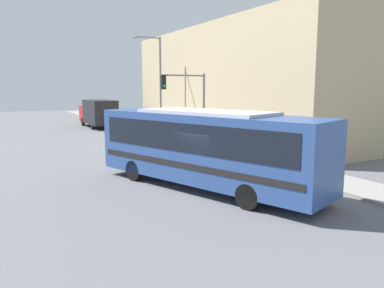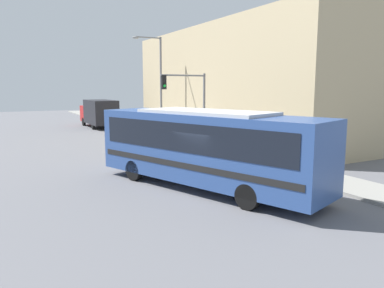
{
  "view_description": "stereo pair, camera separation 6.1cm",
  "coord_description": "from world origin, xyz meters",
  "px_view_note": "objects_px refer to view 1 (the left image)",
  "views": [
    {
      "loc": [
        -7.71,
        -12.87,
        4.25
      ],
      "look_at": [
        1.19,
        3.41,
        1.43
      ],
      "focal_mm": 35.0,
      "sensor_mm": 36.0,
      "label": 1
    },
    {
      "loc": [
        -7.66,
        -12.9,
        4.25
      ],
      "look_at": [
        1.19,
        3.41,
        1.43
      ],
      "focal_mm": 35.0,
      "sensor_mm": 36.0,
      "label": 2
    }
  ],
  "objects_px": {
    "fire_hydrant": "(258,157)",
    "traffic_light_pole": "(189,97)",
    "parking_meter": "(203,135)",
    "pedestrian_near_corner": "(208,135)",
    "delivery_truck": "(98,112)",
    "street_lamp": "(157,79)",
    "city_bus": "(205,144)"
  },
  "relations": [
    {
      "from": "fire_hydrant",
      "to": "street_lamp",
      "type": "height_order",
      "value": "street_lamp"
    },
    {
      "from": "traffic_light_pole",
      "to": "fire_hydrant",
      "type": "bearing_deg",
      "value": -80.75
    },
    {
      "from": "pedestrian_near_corner",
      "to": "traffic_light_pole",
      "type": "bearing_deg",
      "value": -168.71
    },
    {
      "from": "parking_meter",
      "to": "pedestrian_near_corner",
      "type": "bearing_deg",
      "value": 36.92
    },
    {
      "from": "fire_hydrant",
      "to": "traffic_light_pole",
      "type": "xyz_separation_m",
      "value": [
        -1.0,
        6.15,
        3.11
      ]
    },
    {
      "from": "fire_hydrant",
      "to": "pedestrian_near_corner",
      "type": "bearing_deg",
      "value": 83.49
    },
    {
      "from": "fire_hydrant",
      "to": "traffic_light_pole",
      "type": "relative_size",
      "value": 0.14
    },
    {
      "from": "parking_meter",
      "to": "street_lamp",
      "type": "relative_size",
      "value": 0.17
    },
    {
      "from": "fire_hydrant",
      "to": "traffic_light_pole",
      "type": "distance_m",
      "value": 6.96
    },
    {
      "from": "traffic_light_pole",
      "to": "parking_meter",
      "type": "xyz_separation_m",
      "value": [
        1.0,
        -0.21,
        -2.55
      ]
    },
    {
      "from": "city_bus",
      "to": "pedestrian_near_corner",
      "type": "height_order",
      "value": "city_bus"
    },
    {
      "from": "fire_hydrant",
      "to": "traffic_light_pole",
      "type": "bearing_deg",
      "value": 99.25
    },
    {
      "from": "traffic_light_pole",
      "to": "street_lamp",
      "type": "relative_size",
      "value": 0.61
    },
    {
      "from": "city_bus",
      "to": "fire_hydrant",
      "type": "bearing_deg",
      "value": 8.45
    },
    {
      "from": "city_bus",
      "to": "delivery_truck",
      "type": "height_order",
      "value": "city_bus"
    },
    {
      "from": "city_bus",
      "to": "street_lamp",
      "type": "bearing_deg",
      "value": 53.96
    },
    {
      "from": "parking_meter",
      "to": "pedestrian_near_corner",
      "type": "xyz_separation_m",
      "value": [
        0.74,
        0.56,
        -0.11
      ]
    },
    {
      "from": "city_bus",
      "to": "traffic_light_pole",
      "type": "bearing_deg",
      "value": 46.59
    },
    {
      "from": "city_bus",
      "to": "traffic_light_pole",
      "type": "height_order",
      "value": "traffic_light_pole"
    },
    {
      "from": "street_lamp",
      "to": "city_bus",
      "type": "bearing_deg",
      "value": -106.72
    },
    {
      "from": "delivery_truck",
      "to": "parking_meter",
      "type": "height_order",
      "value": "delivery_truck"
    },
    {
      "from": "traffic_light_pole",
      "to": "pedestrian_near_corner",
      "type": "height_order",
      "value": "traffic_light_pole"
    },
    {
      "from": "delivery_truck",
      "to": "fire_hydrant",
      "type": "xyz_separation_m",
      "value": [
        2.46,
        -23.98,
        -1.1
      ]
    },
    {
      "from": "city_bus",
      "to": "traffic_light_pole",
      "type": "relative_size",
      "value": 2.16
    },
    {
      "from": "delivery_truck",
      "to": "traffic_light_pole",
      "type": "height_order",
      "value": "traffic_light_pole"
    },
    {
      "from": "fire_hydrant",
      "to": "street_lamp",
      "type": "distance_m",
      "value": 14.31
    },
    {
      "from": "delivery_truck",
      "to": "street_lamp",
      "type": "xyz_separation_m",
      "value": [
        2.42,
        -10.38,
        3.36
      ]
    },
    {
      "from": "city_bus",
      "to": "fire_hydrant",
      "type": "distance_m",
      "value": 5.72
    },
    {
      "from": "fire_hydrant",
      "to": "parking_meter",
      "type": "relative_size",
      "value": 0.53
    },
    {
      "from": "delivery_truck",
      "to": "fire_hydrant",
      "type": "bearing_deg",
      "value": -84.13
    },
    {
      "from": "parking_meter",
      "to": "street_lamp",
      "type": "xyz_separation_m",
      "value": [
        -0.05,
        7.65,
        3.91
      ]
    },
    {
      "from": "fire_hydrant",
      "to": "street_lamp",
      "type": "relative_size",
      "value": 0.09
    }
  ]
}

